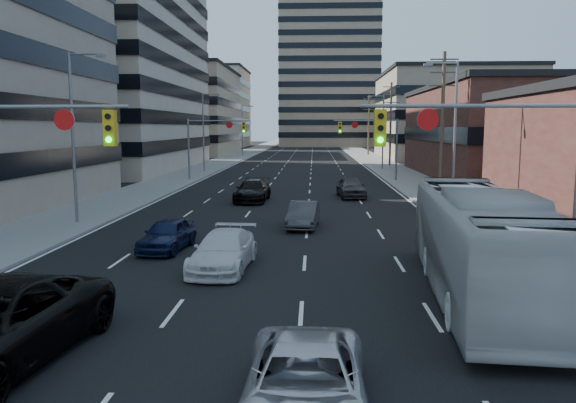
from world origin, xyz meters
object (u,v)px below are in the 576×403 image
at_px(transit_bus, 481,243).
at_px(sedan_blue, 167,235).
at_px(silver_suv, 305,385).
at_px(white_van, 224,251).

height_order(transit_bus, sedan_blue, transit_bus).
xyz_separation_m(silver_suv, transit_bus, (5.21, 7.60, 1.00)).
distance_m(silver_suv, transit_bus, 9.27).
height_order(white_van, silver_suv, white_van).
xyz_separation_m(white_van, transit_bus, (8.37, -2.97, 0.97)).
bearing_deg(transit_bus, white_van, 165.57).
bearing_deg(sedan_blue, white_van, -41.03).
bearing_deg(silver_suv, transit_bus, 56.35).
relative_size(white_van, transit_bus, 0.40).
xyz_separation_m(silver_suv, sedan_blue, (-6.04, 13.66, 0.01)).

